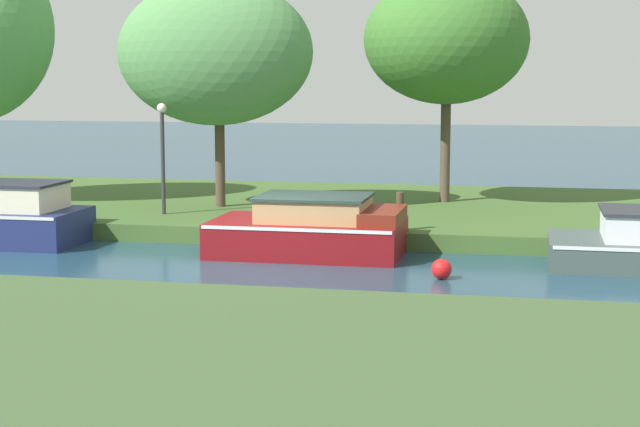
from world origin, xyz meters
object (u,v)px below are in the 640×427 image
object	(u,v)px
lamp_post	(163,144)
willow_tree_centre	(214,53)
mooring_post_far	(400,211)
maroon_cruiser	(312,229)
channel_buoy	(441,269)
willow_tree_right	(446,40)

from	to	relation	value
lamp_post	willow_tree_centre	bearing A→B (deg)	55.62
mooring_post_far	lamp_post	bearing A→B (deg)	166.69
maroon_cruiser	lamp_post	size ratio (longest dim) A/B	1.48
maroon_cruiser	channel_buoy	xyz separation A→B (m)	(2.96, -2.05, -0.36)
willow_tree_centre	mooring_post_far	xyz separation A→B (m)	(5.16, -2.80, -3.57)
willow_tree_centre	lamp_post	world-z (taller)	willow_tree_centre
mooring_post_far	channel_buoy	distance (m)	3.57
maroon_cruiser	willow_tree_right	world-z (taller)	willow_tree_right
lamp_post	channel_buoy	distance (m)	8.93
lamp_post	mooring_post_far	distance (m)	6.40
willow_tree_centre	mooring_post_far	distance (m)	6.87
channel_buoy	lamp_post	bearing A→B (deg)	147.11
willow_tree_right	mooring_post_far	xyz separation A→B (m)	(-0.53, -5.09, -3.93)
maroon_cruiser	lamp_post	distance (m)	5.36
channel_buoy	willow_tree_centre	bearing A→B (deg)	136.34
lamp_post	channel_buoy	size ratio (longest dim) A/B	7.09
maroon_cruiser	lamp_post	world-z (taller)	lamp_post
willow_tree_centre	channel_buoy	distance (m)	9.78
willow_tree_right	maroon_cruiser	bearing A→B (deg)	-109.61
mooring_post_far	willow_tree_centre	bearing A→B (deg)	151.49
willow_tree_centre	channel_buoy	size ratio (longest dim) A/B	15.14
maroon_cruiser	channel_buoy	distance (m)	3.61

